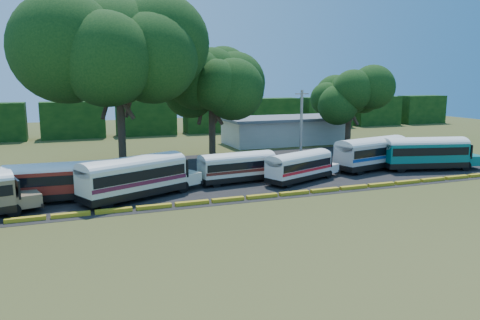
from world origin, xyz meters
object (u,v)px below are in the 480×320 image
object	(u,v)px
bus_red	(61,179)
bus_white_red	(300,165)
bus_cream_west	(136,175)
tree_west	(118,51)
bus_teal	(427,151)

from	to	relation	value
bus_red	bus_white_red	bearing A→B (deg)	1.40
bus_cream_west	tree_west	distance (m)	16.02
bus_white_red	tree_west	bearing A→B (deg)	121.51
bus_cream_west	tree_west	size ratio (longest dim) A/B	0.61
tree_west	bus_cream_west	bearing A→B (deg)	-92.04
bus_red	tree_west	world-z (taller)	tree_west
bus_red	bus_teal	world-z (taller)	bus_teal
bus_white_red	bus_teal	size ratio (longest dim) A/B	0.81
bus_red	bus_white_red	size ratio (longest dim) A/B	1.09
bus_red	tree_west	bearing A→B (deg)	62.57
bus_white_red	bus_teal	world-z (taller)	bus_teal
bus_cream_west	tree_west	bearing A→B (deg)	63.37
bus_cream_west	bus_white_red	world-z (taller)	bus_cream_west
bus_cream_west	tree_west	world-z (taller)	tree_west
bus_red	tree_west	distance (m)	16.37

